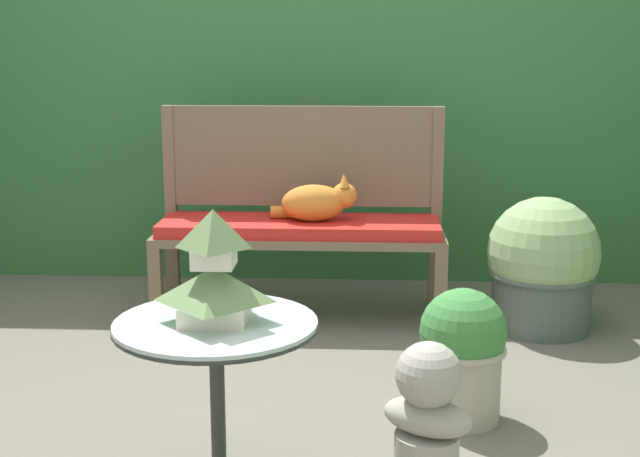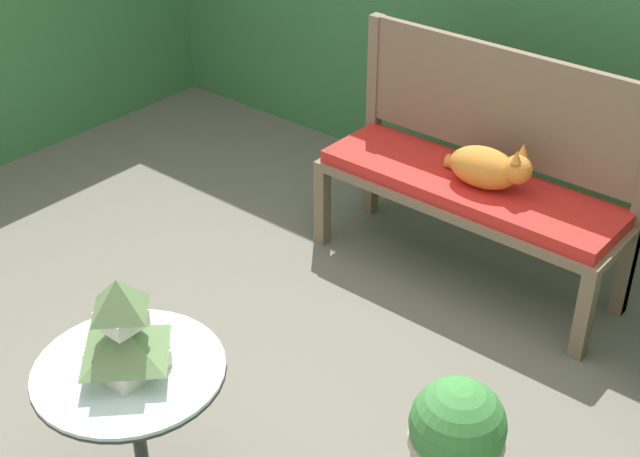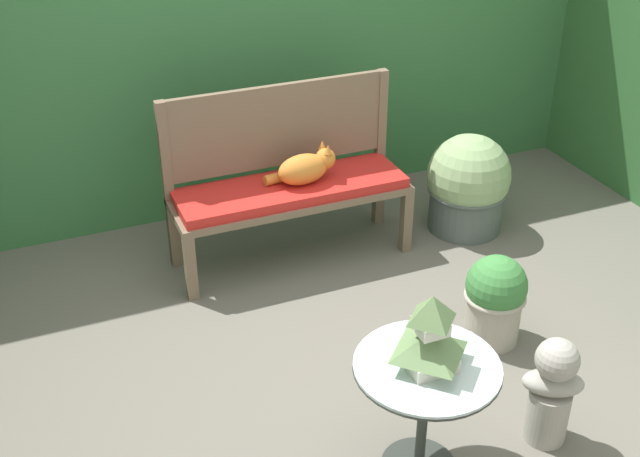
% 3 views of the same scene
% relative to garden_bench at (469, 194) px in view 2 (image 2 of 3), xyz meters
% --- Properties ---
extents(ground, '(30.00, 30.00, 0.00)m').
position_rel_garden_bench_xyz_m(ground, '(-0.08, -1.17, -0.43)').
color(ground, '#666056').
extents(garden_bench, '(1.41, 0.45, 0.50)m').
position_rel_garden_bench_xyz_m(garden_bench, '(0.00, 0.00, 0.00)').
color(garden_bench, brown).
rests_on(garden_bench, ground).
extents(bench_backrest, '(1.41, 0.06, 1.04)m').
position_rel_garden_bench_xyz_m(bench_backrest, '(0.00, 0.20, 0.30)').
color(bench_backrest, brown).
rests_on(bench_backrest, ground).
extents(cat, '(0.43, 0.21, 0.23)m').
position_rel_garden_bench_xyz_m(cat, '(0.09, -0.01, 0.17)').
color(cat, orange).
rests_on(cat, garden_bench).
extents(patio_table, '(0.60, 0.60, 0.57)m').
position_rel_garden_bench_xyz_m(patio_table, '(-0.11, -1.80, 0.02)').
color(patio_table, '#2D332D').
rests_on(patio_table, ground).
extents(pagoda_birdhouse, '(0.25, 0.25, 0.33)m').
position_rel_garden_bench_xyz_m(pagoda_birdhouse, '(-0.11, -1.80, 0.28)').
color(pagoda_birdhouse, silver).
rests_on(pagoda_birdhouse, patio_table).
extents(potted_plant_table_near, '(0.32, 0.32, 0.49)m').
position_rel_garden_bench_xyz_m(potted_plant_table_near, '(0.68, -1.15, -0.17)').
color(potted_plant_table_near, '#ADA393').
rests_on(potted_plant_table_near, ground).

